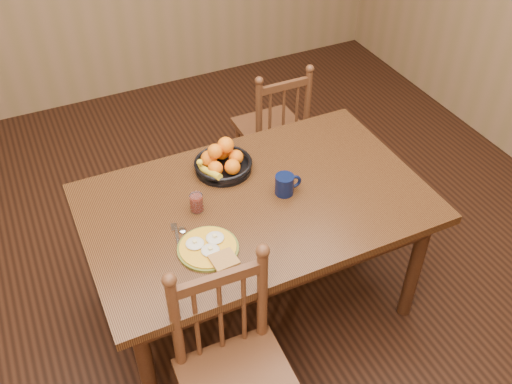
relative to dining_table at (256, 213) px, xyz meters
name	(u,v)px	position (x,y,z in m)	size (l,w,h in m)	color
room	(256,88)	(0.00, 0.00, 0.68)	(4.52, 5.02, 2.72)	black
dining_table	(256,213)	(0.00, 0.00, 0.00)	(1.60, 1.00, 0.75)	black
chair_far	(273,128)	(0.55, 0.91, -0.23)	(0.40, 0.39, 0.89)	#492715
chair_near	(235,374)	(-0.39, -0.64, -0.19)	(0.46, 0.44, 0.97)	#492715
breakfast_plate	(209,248)	(-0.32, -0.21, 0.10)	(0.26, 0.29, 0.04)	#59601E
fork	(177,236)	(-0.42, -0.07, 0.09)	(0.05, 0.18, 0.00)	silver
spoon	(185,233)	(-0.38, -0.07, 0.09)	(0.06, 0.16, 0.01)	silver
coffee_mug	(285,184)	(0.15, -0.01, 0.14)	(0.13, 0.09, 0.10)	black
juice_glass	(197,203)	(-0.27, 0.05, 0.13)	(0.06, 0.06, 0.09)	silver
fruit_bowl	(222,161)	(-0.05, 0.28, 0.14)	(0.29, 0.29, 0.17)	black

